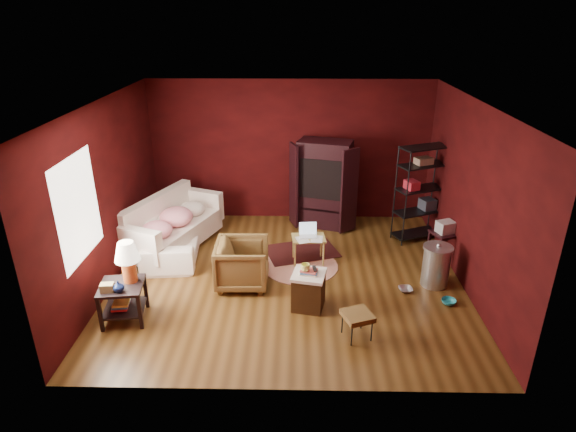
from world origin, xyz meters
name	(u,v)px	position (x,y,z in m)	size (l,w,h in m)	color
room	(285,197)	(-0.04, -0.01, 1.40)	(5.54, 5.04, 2.84)	brown
sofa	(174,225)	(-2.06, 1.04, 0.44)	(2.24, 0.65, 0.87)	white
armchair	(242,262)	(-0.70, -0.22, 0.40)	(0.78, 0.74, 0.81)	black
pet_bowl_steel	(406,285)	(1.83, -0.37, 0.11)	(0.22, 0.05, 0.22)	silver
pet_bowl_turquoise	(449,298)	(2.39, -0.71, 0.11)	(0.22, 0.07, 0.22)	teal
vase	(118,286)	(-2.22, -1.33, 0.62)	(0.15, 0.16, 0.15)	#0E1A46
mug	(305,267)	(0.26, -0.86, 0.69)	(0.13, 0.11, 0.13)	#E7E771
side_table	(125,274)	(-2.20, -1.11, 0.69)	(0.65, 0.65, 1.14)	black
sofa_cushions	(171,226)	(-2.11, 1.03, 0.43)	(1.53, 2.25, 0.88)	white
hamper	(309,290)	(0.32, -0.82, 0.29)	(0.54, 0.54, 0.64)	#452610
footstool	(357,317)	(0.94, -1.51, 0.32)	(0.46, 0.46, 0.37)	black
rug_round	(300,266)	(0.20, 0.38, 0.01)	(1.64, 1.64, 0.01)	beige
rug_oriental	(302,251)	(0.23, 0.89, 0.02)	(1.42, 1.16, 0.01)	#4A1413
laptop_desk	(308,240)	(0.34, 0.53, 0.42)	(0.58, 0.48, 0.69)	tan
tv_armoire	(324,183)	(0.66, 2.07, 0.90)	(1.31, 0.94, 1.72)	black
wire_shelving	(421,189)	(2.39, 1.51, 0.98)	(0.95, 0.69, 1.79)	black
small_stand	(445,232)	(2.61, 0.52, 0.59)	(0.51, 0.51, 0.79)	black
trash_can	(436,265)	(2.31, -0.16, 0.34)	(0.60, 0.60, 0.72)	silver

